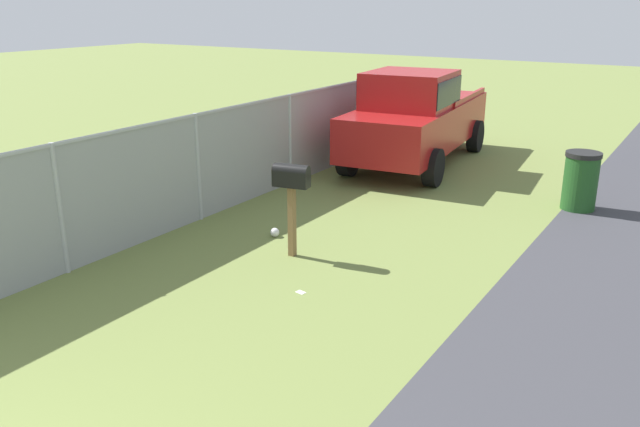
% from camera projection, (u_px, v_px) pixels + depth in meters
% --- Properties ---
extents(mailbox, '(0.29, 0.54, 1.35)m').
position_uv_depth(mailbox, '(291.00, 183.00, 8.98)').
color(mailbox, brown).
rests_on(mailbox, ground).
extents(pickup_truck, '(5.39, 2.51, 2.09)m').
position_uv_depth(pickup_truck, '(415.00, 115.00, 14.14)').
color(pickup_truck, maroon).
rests_on(pickup_truck, ground).
extents(trash_bin, '(0.60, 0.60, 1.02)m').
position_uv_depth(trash_bin, '(581.00, 181.00, 11.23)').
color(trash_bin, '#1E4C1E').
rests_on(trash_bin, ground).
extents(fence_section, '(13.31, 0.07, 1.78)m').
position_uv_depth(fence_section, '(248.00, 149.00, 11.63)').
color(fence_section, '#9EA3A8').
rests_on(fence_section, ground).
extents(litter_bag_midfield_b, '(0.14, 0.14, 0.14)m').
position_uv_depth(litter_bag_midfield_b, '(275.00, 232.00, 10.03)').
color(litter_bag_midfield_b, silver).
rests_on(litter_bag_midfield_b, ground).
extents(litter_wrapper_near_hydrant, '(0.10, 0.13, 0.01)m').
position_uv_depth(litter_wrapper_near_hydrant, '(301.00, 292.00, 8.13)').
color(litter_wrapper_near_hydrant, silver).
rests_on(litter_wrapper_near_hydrant, ground).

